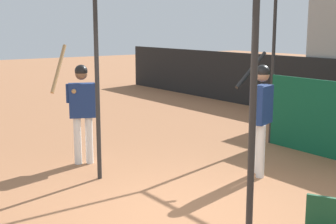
% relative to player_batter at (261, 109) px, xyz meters
% --- Properties ---
extents(ground_plane, '(60.00, 60.00, 0.00)m').
position_rel_player_batter_xyz_m(ground_plane, '(0.55, -2.13, -1.10)').
color(ground_plane, '#9E6642').
extents(batting_cage, '(3.36, 4.06, 3.18)m').
position_rel_player_batter_xyz_m(batting_cage, '(0.28, 1.02, 0.28)').
color(batting_cage, '#282828').
rests_on(batting_cage, ground).
extents(player_batter, '(0.65, 0.81, 1.98)m').
position_rel_player_batter_xyz_m(player_batter, '(0.00, 0.00, 0.00)').
color(player_batter, white).
rests_on(player_batter, ground).
extents(player_waiting, '(0.57, 0.83, 2.09)m').
position_rel_player_batter_xyz_m(player_waiting, '(-2.28, -2.04, -0.03)').
color(player_waiting, white).
rests_on(player_waiting, ground).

